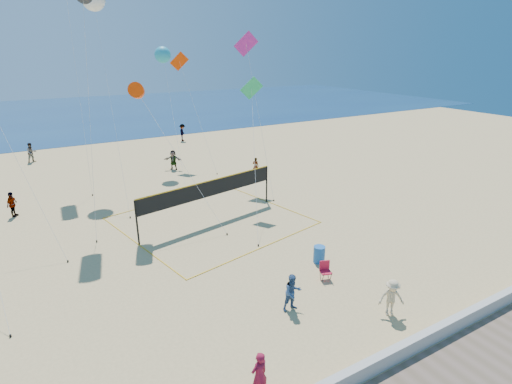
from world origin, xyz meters
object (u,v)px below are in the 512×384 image
woman (259,375)px  volleyball_net (209,193)px  camp_chair (325,269)px  trash_barrel (319,254)px

woman → volleyball_net: size_ratio=0.14×
camp_chair → woman: bearing=-126.7°
woman → volleyball_net: (4.13, 12.98, 1.00)m
woman → volleyball_net: 13.65m
camp_chair → volleyball_net: size_ratio=0.09×
woman → trash_barrel: size_ratio=1.90×
camp_chair → volleyball_net: (-1.86, 8.78, 1.31)m
trash_barrel → volleyball_net: size_ratio=0.07×
camp_chair → trash_barrel: (0.74, 1.36, -0.07)m
trash_barrel → camp_chair: bearing=-118.5°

